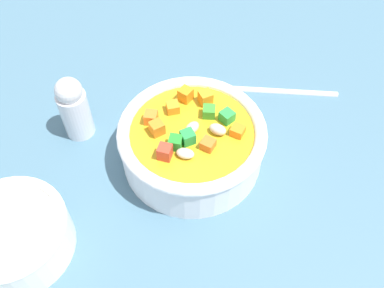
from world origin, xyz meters
The scene contains 5 objects.
ground_plane centered at (0.00, 0.00, -1.00)cm, with size 140.00×140.00×2.00cm, color #42667A.
soup_bowl_main centered at (0.00, 0.01, 2.99)cm, with size 15.57×15.57×6.35cm.
spoon centered at (11.69, 2.85, 0.38)cm, with size 14.04×19.22×0.79cm.
side_bowl_small centered at (-18.65, 6.20, 2.38)cm, with size 10.72×10.72×4.61cm.
pepper_shaker centered at (-5.13, 12.63, 4.01)cm, with size 3.30×3.30×8.12cm.
Camera 1 is at (-21.84, -17.87, 39.50)cm, focal length 40.62 mm.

